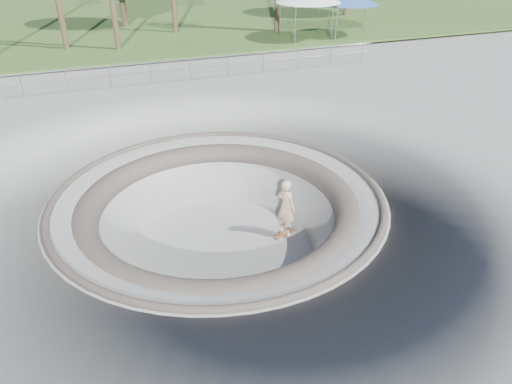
# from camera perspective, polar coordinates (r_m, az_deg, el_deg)

# --- Properties ---
(ground) EXTENTS (180.00, 180.00, 0.00)m
(ground) POSITION_cam_1_polar(r_m,az_deg,el_deg) (15.37, -4.40, -0.58)
(ground) COLOR gray
(ground) RESTS_ON ground
(skate_bowl) EXTENTS (14.00, 14.00, 4.10)m
(skate_bowl) POSITION_cam_1_polar(r_m,az_deg,el_deg) (16.35, -4.16, -6.15)
(skate_bowl) COLOR gray
(skate_bowl) RESTS_ON ground
(grass_strip) EXTENTS (180.00, 36.00, 0.12)m
(grass_strip) POSITION_cam_1_polar(r_m,az_deg,el_deg) (47.60, -16.41, 19.25)
(grass_strip) COLOR #395321
(grass_strip) RESTS_ON ground
(distant_hills) EXTENTS (103.20, 45.00, 28.60)m
(distant_hills) POSITION_cam_1_polar(r_m,az_deg,el_deg) (71.94, -14.28, 16.71)
(distant_hills) COLOR olive
(distant_hills) RESTS_ON ground
(safety_railing) EXTENTS (25.00, 0.06, 1.03)m
(safety_railing) POSITION_cam_1_polar(r_m,az_deg,el_deg) (26.07, -11.93, 13.25)
(safety_railing) COLOR gray
(safety_railing) RESTS_ON ground
(skateboard) EXTENTS (0.87, 0.53, 0.09)m
(skateboard) POSITION_cam_1_polar(r_m,az_deg,el_deg) (16.94, 3.34, -4.72)
(skateboard) COLOR brown
(skateboard) RESTS_ON ground
(skater) EXTENTS (0.73, 0.86, 2.01)m
(skater) POSITION_cam_1_polar(r_m,az_deg,el_deg) (16.39, 3.44, -1.76)
(skater) COLOR #D7B68B
(skater) RESTS_ON skateboard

